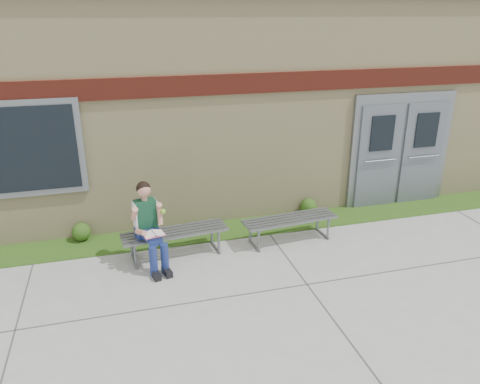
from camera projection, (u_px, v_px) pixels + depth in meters
name	position (u px, v px, depth m)	size (l,w,h in m)	color
ground	(252.00, 315.00, 6.23)	(80.00, 80.00, 0.00)	#9E9E99
grass_strip	(211.00, 231.00, 8.56)	(16.00, 0.80, 0.02)	#284D14
school_building	(179.00, 88.00, 10.84)	(16.20, 6.22, 4.20)	beige
bench_left	(175.00, 237.00, 7.63)	(1.75, 0.64, 0.44)	slate
bench_right	(290.00, 223.00, 8.13)	(1.69, 0.61, 0.43)	slate
girl	(149.00, 224.00, 7.22)	(0.54, 0.86, 1.36)	navy
shrub_mid	(81.00, 232.00, 8.16)	(0.32, 0.32, 0.32)	#284D14
shrub_east	(308.00, 206.00, 9.22)	(0.32, 0.32, 0.32)	#284D14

